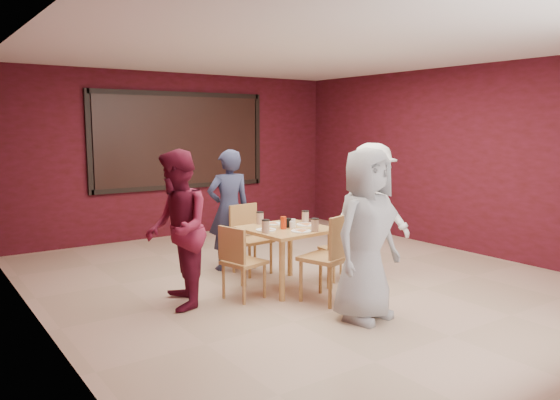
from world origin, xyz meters
TOP-DOWN VIEW (x-y plane):
  - floor at (0.00, 0.00)m, footprint 7.00×7.00m
  - window_blinds at (0.00, 3.45)m, footprint 3.00×0.02m
  - dining_table at (-0.34, -0.14)m, footprint 0.98×0.98m
  - chair_front at (-0.26, -0.87)m, footprint 0.58×0.58m
  - chair_back at (-0.35, 0.70)m, footprint 0.46×0.46m
  - chair_left at (-1.04, -0.22)m, footprint 0.48×0.48m
  - chair_right at (0.46, -0.22)m, footprint 0.41×0.41m
  - diner_front at (-0.32, -1.45)m, footprint 0.91×0.68m
  - diner_back at (-0.48, 0.98)m, footprint 0.64×0.48m
  - diner_left at (-1.69, -0.06)m, footprint 0.86×0.97m
  - diner_right at (0.96, -0.22)m, footprint 0.78×1.17m

SIDE VIEW (x-z plane):
  - floor at x=0.00m, z-range 0.00..0.00m
  - chair_right at x=0.46m, z-range 0.05..0.82m
  - chair_left at x=-1.04m, z-range 0.05..0.88m
  - chair_back at x=-0.35m, z-range 0.06..0.94m
  - chair_front at x=-0.26m, z-range 0.06..1.03m
  - dining_table at x=-0.34m, z-range 0.20..1.07m
  - diner_back at x=-0.48m, z-range 0.00..1.60m
  - diner_left at x=-1.69m, z-range 0.00..1.67m
  - diner_right at x=0.96m, z-range 0.00..1.69m
  - diner_front at x=-0.32m, z-range 0.00..1.70m
  - window_blinds at x=0.00m, z-range 0.90..2.40m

